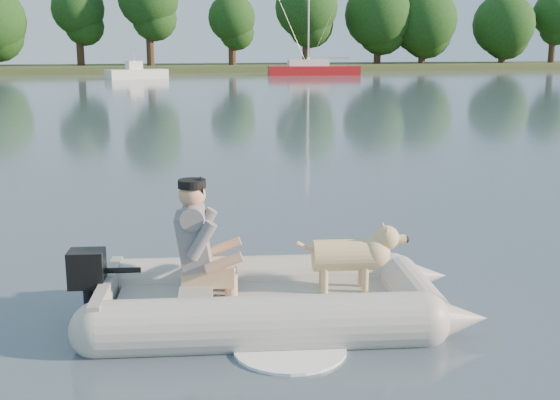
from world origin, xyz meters
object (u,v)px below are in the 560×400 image
object	(u,v)px
dinghy	(274,256)
dog	(344,260)
motorboat	(136,67)
man	(196,236)
sailboat	(313,70)

from	to	relation	value
dinghy	dog	bearing A→B (deg)	4.57
dog	motorboat	bearing A→B (deg)	98.88
dinghy	man	xyz separation A→B (m)	(-0.67, 0.17, 0.18)
dinghy	motorboat	size ratio (longest dim) A/B	1.03
man	dog	distance (m)	1.35
dinghy	dog	size ratio (longest dim) A/B	5.04
sailboat	motorboat	bearing A→B (deg)	-158.28
dinghy	motorboat	bearing A→B (deg)	98.10
man	sailboat	distance (m)	52.96
sailboat	dinghy	bearing A→B (deg)	-98.64
motorboat	sailboat	xyz separation A→B (m)	(14.50, 3.20, -0.42)
man	motorboat	distance (m)	47.04
dinghy	dog	xyz separation A→B (m)	(0.64, -0.06, -0.07)
man	sailboat	world-z (taller)	sailboat
dog	motorboat	distance (m)	47.23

